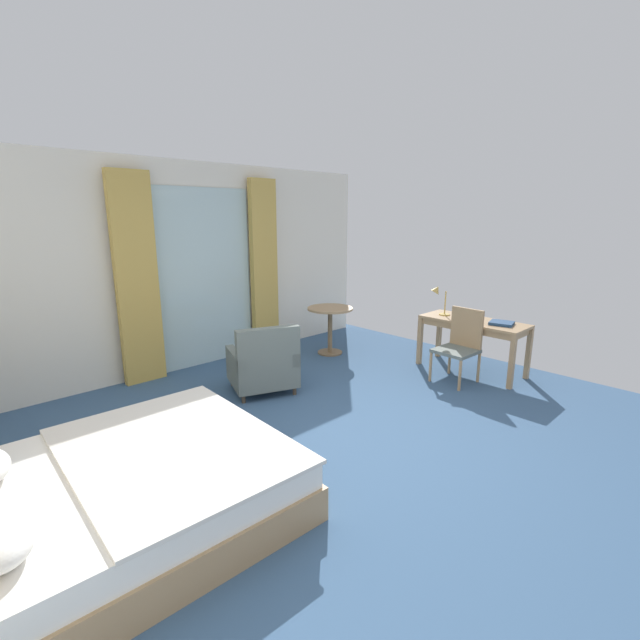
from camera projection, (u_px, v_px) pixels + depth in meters
ground at (344, 444)px, 4.26m from camera, size 6.80×6.58×0.10m
wall_back at (185, 267)px, 6.06m from camera, size 6.40×0.12×2.81m
balcony_glass_door at (204, 278)px, 6.20m from camera, size 1.51×0.02×2.47m
curtain_panel_left at (137, 280)px, 5.45m from camera, size 0.51×0.10×2.63m
curtain_panel_right at (264, 268)px, 6.76m from camera, size 0.45×0.10×2.63m
bed at (117, 493)px, 3.00m from camera, size 2.21×1.91×1.02m
writing_desk at (473, 326)px, 5.97m from camera, size 0.58×1.39×0.72m
desk_chair at (460, 343)px, 5.66m from camera, size 0.50×0.49×0.94m
desk_lamp at (438, 295)px, 6.17m from camera, size 0.28×0.24×0.46m
closed_book at (502, 323)px, 5.70m from camera, size 0.32×0.33×0.04m
armchair_by_window at (264, 366)px, 5.31m from camera, size 0.94×0.91×0.86m
round_cafe_table at (330, 320)px, 6.77m from camera, size 0.70×0.70×0.73m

